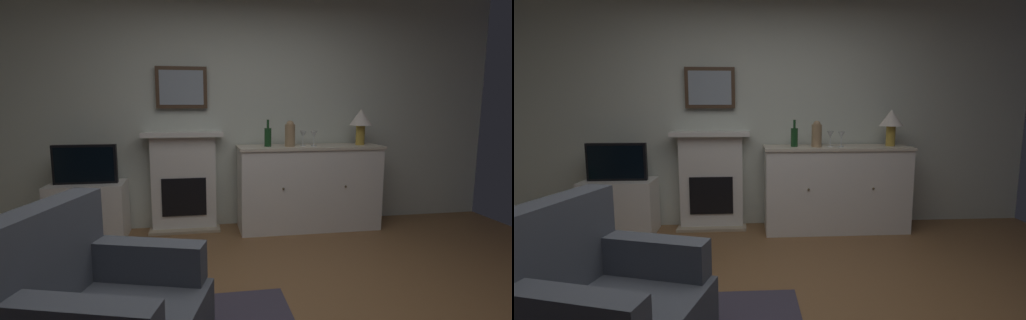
# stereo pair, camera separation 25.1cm
# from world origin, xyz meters

# --- Properties ---
(wall_rear) EXTENTS (6.29, 0.06, 2.72)m
(wall_rear) POSITION_xyz_m (0.00, 2.24, 1.36)
(wall_rear) COLOR silver
(wall_rear) RESTS_ON ground_plane
(fireplace_unit) EXTENTS (0.87, 0.30, 1.10)m
(fireplace_unit) POSITION_xyz_m (-0.57, 2.11, 0.55)
(fireplace_unit) COLOR white
(fireplace_unit) RESTS_ON ground_plane
(framed_picture) EXTENTS (0.55, 0.04, 0.45)m
(framed_picture) POSITION_xyz_m (-0.57, 2.15, 1.58)
(framed_picture) COLOR #473323
(sideboard_cabinet) EXTENTS (1.60, 0.49, 0.94)m
(sideboard_cabinet) POSITION_xyz_m (0.81, 1.93, 0.47)
(sideboard_cabinet) COLOR white
(sideboard_cabinet) RESTS_ON ground_plane
(table_lamp) EXTENTS (0.26, 0.26, 0.40)m
(table_lamp) POSITION_xyz_m (1.41, 1.93, 1.22)
(table_lamp) COLOR #B79338
(table_lamp) RESTS_ON sideboard_cabinet
(wine_bottle) EXTENTS (0.08, 0.08, 0.29)m
(wine_bottle) POSITION_xyz_m (0.34, 1.92, 1.05)
(wine_bottle) COLOR #193F1E
(wine_bottle) RESTS_ON sideboard_cabinet
(wine_glass_left) EXTENTS (0.07, 0.07, 0.16)m
(wine_glass_left) POSITION_xyz_m (0.73, 1.92, 1.07)
(wine_glass_left) COLOR silver
(wine_glass_left) RESTS_ON sideboard_cabinet
(wine_glass_center) EXTENTS (0.07, 0.07, 0.16)m
(wine_glass_center) POSITION_xyz_m (0.84, 1.87, 1.07)
(wine_glass_center) COLOR silver
(wine_glass_center) RESTS_ON sideboard_cabinet
(vase_decorative) EXTENTS (0.11, 0.11, 0.28)m
(vase_decorative) POSITION_xyz_m (0.57, 1.88, 1.08)
(vase_decorative) COLOR #9E7F5B
(vase_decorative) RESTS_ON sideboard_cabinet
(tv_cabinet) EXTENTS (0.75, 0.42, 0.59)m
(tv_cabinet) POSITION_xyz_m (-1.55, 1.95, 0.30)
(tv_cabinet) COLOR white
(tv_cabinet) RESTS_ON ground_plane
(tv_set) EXTENTS (0.62, 0.07, 0.40)m
(tv_set) POSITION_xyz_m (-1.55, 1.92, 0.79)
(tv_set) COLOR black
(tv_set) RESTS_ON tv_cabinet
(armchair) EXTENTS (0.99, 0.96, 0.92)m
(armchair) POSITION_xyz_m (-0.90, -0.26, 0.38)
(armchair) COLOR #474C56
(armchair) RESTS_ON ground_plane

